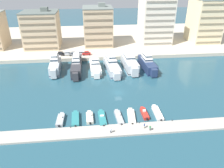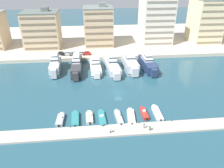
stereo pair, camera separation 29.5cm
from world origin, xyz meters
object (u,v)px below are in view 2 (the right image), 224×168
at_px(car_black_far_left, 61,53).
at_px(car_red_center, 87,53).
at_px(yacht_white_mid_left, 95,66).
at_px(motorboat_red_mid_right, 144,113).
at_px(motorboat_teal_left, 75,119).
at_px(pedestrian_mid_deck, 150,128).
at_px(yacht_navy_center_right, 148,64).
at_px(motorboat_cream_mid_left, 89,117).
at_px(motorboat_teal_center_left, 102,118).
at_px(pedestrian_far_side, 110,130).
at_px(car_silver_center_left, 81,53).
at_px(motorboat_white_right, 157,113).
at_px(car_grey_mid_left, 73,54).
at_px(motorboat_grey_far_left, 60,120).
at_px(yacht_silver_center_left, 112,65).
at_px(yacht_silver_center, 130,63).
at_px(motorboat_grey_center, 119,117).
at_px(pedestrian_near_edge, 144,125).
at_px(motorboat_cream_center_right, 131,116).
at_px(yacht_silver_far_left, 55,65).
at_px(yacht_charcoal_left, 77,65).
at_px(car_silver_left, 67,53).

distance_m(car_black_far_left, car_red_center, 12.78).
xyz_separation_m(yacht_white_mid_left, motorboat_red_mid_right, (13.51, -34.86, -1.41)).
relative_size(motorboat_teal_left, pedestrian_mid_deck, 4.60).
xyz_separation_m(motorboat_teal_left, car_red_center, (3.26, 51.28, 2.11)).
height_order(yacht_navy_center_right, motorboat_cream_mid_left, yacht_navy_center_right).
distance_m(yacht_navy_center_right, motorboat_teal_center_left, 41.72).
xyz_separation_m(car_black_far_left, pedestrian_far_side, (19.11, -59.03, -1.09)).
bearing_deg(yacht_white_mid_left, car_silver_center_left, 112.32).
bearing_deg(pedestrian_mid_deck, motorboat_white_right, 60.76).
bearing_deg(motorboat_teal_left, yacht_white_mid_left, 78.86).
relative_size(motorboat_teal_left, car_grey_mid_left, 1.83).
bearing_deg(motorboat_grey_far_left, yacht_silver_center_left, 62.61).
relative_size(motorboat_grey_far_left, motorboat_teal_center_left, 0.79).
distance_m(yacht_white_mid_left, motorboat_teal_center_left, 35.76).
xyz_separation_m(yacht_silver_center, car_silver_center_left, (-21.96, 15.61, 0.17)).
bearing_deg(car_black_far_left, yacht_navy_center_right, -23.11).
xyz_separation_m(yacht_silver_center_left, motorboat_grey_center, (-1.64, -36.22, -1.87)).
xyz_separation_m(motorboat_teal_left, pedestrian_near_edge, (18.83, -6.12, 1.05)).
bearing_deg(yacht_navy_center_right, motorboat_grey_far_left, -134.34).
bearing_deg(car_black_far_left, motorboat_grey_center, -67.07).
bearing_deg(yacht_silver_center, motorboat_red_mid_right, -92.80).
bearing_deg(motorboat_cream_center_right, yacht_silver_center, 80.82).
height_order(yacht_silver_center_left, car_grey_mid_left, yacht_silver_center_left).
xyz_separation_m(yacht_silver_far_left, motorboat_teal_center_left, (17.91, -37.32, -2.31)).
bearing_deg(car_red_center, motorboat_teal_center_left, -85.04).
height_order(yacht_silver_center, pedestrian_far_side, yacht_silver_center).
bearing_deg(motorboat_teal_center_left, motorboat_white_right, 2.63).
xyz_separation_m(yacht_charcoal_left, yacht_white_mid_left, (8.05, -0.90, -0.50)).
xyz_separation_m(yacht_silver_center, motorboat_grey_center, (-9.62, -36.69, -2.00)).
bearing_deg(motorboat_cream_center_right, yacht_navy_center_right, 68.94).
bearing_deg(yacht_silver_far_left, motorboat_grey_far_left, -80.93).
bearing_deg(motorboat_cream_mid_left, yacht_charcoal_left, 98.10).
height_order(motorboat_cream_mid_left, motorboat_cream_center_right, motorboat_cream_mid_left).
height_order(yacht_silver_center, car_grey_mid_left, yacht_silver_center).
bearing_deg(pedestrian_far_side, yacht_charcoal_left, 103.73).
xyz_separation_m(yacht_navy_center_right, pedestrian_near_edge, (-11.13, -41.20, -0.84)).
distance_m(motorboat_grey_center, motorboat_red_mid_right, 7.96).
xyz_separation_m(yacht_white_mid_left, motorboat_cream_mid_left, (-2.90, -35.22, -1.47)).
relative_size(motorboat_grey_center, pedestrian_near_edge, 4.40).
distance_m(motorboat_white_right, car_red_center, 54.99).
bearing_deg(motorboat_teal_left, yacht_silver_center_left, 68.28).
bearing_deg(yacht_charcoal_left, car_grey_mid_left, 98.77).
bearing_deg(car_black_far_left, car_red_center, -2.87).
relative_size(motorboat_cream_center_right, car_red_center, 1.93).
xyz_separation_m(motorboat_white_right, car_silver_left, (-30.76, 51.35, 2.17)).
distance_m(motorboat_cream_center_right, pedestrian_far_side, 9.63).
relative_size(yacht_white_mid_left, car_silver_left, 4.35).
distance_m(car_silver_left, pedestrian_mid_deck, 64.81).
xyz_separation_m(car_grey_mid_left, pedestrian_mid_deck, (23.43, -58.39, -1.11)).
relative_size(car_silver_center_left, pedestrian_near_edge, 2.43).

